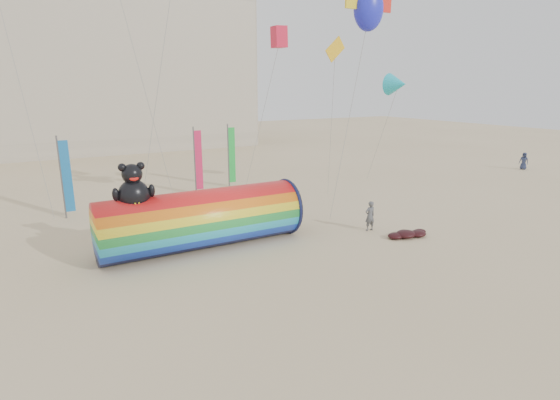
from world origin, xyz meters
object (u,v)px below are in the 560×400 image
hotel_building (4,68)px  kite_handler (370,216)px  windsock_assembly (202,218)px  fabric_bundle (408,234)px

hotel_building → kite_handler: (18.11, -45.04, -9.44)m
kite_handler → hotel_building: bearing=-64.3°
windsock_assembly → fabric_bundle: 11.27m
hotel_building → kite_handler: hotel_building is taller
hotel_building → windsock_assembly: (8.83, -42.82, -8.73)m
hotel_building → fabric_bundle: size_ratio=23.06×
hotel_building → windsock_assembly: hotel_building is taller
fabric_bundle → hotel_building: bearing=112.3°
hotel_building → windsock_assembly: 44.58m
kite_handler → fabric_bundle: size_ratio=0.67×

